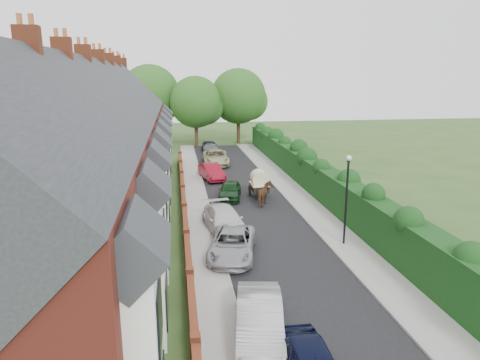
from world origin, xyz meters
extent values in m
plane|color=#2D4C1E|center=(0.00, 0.00, 0.00)|extent=(140.00, 140.00, 0.00)
cube|color=black|center=(-0.50, 11.00, 0.01)|extent=(6.00, 58.00, 0.02)
cube|color=#9C9993|center=(3.60, 11.00, 0.06)|extent=(2.20, 58.00, 0.12)
cube|color=#9C9993|center=(-4.35, 11.00, 0.06)|extent=(1.70, 58.00, 0.12)
cube|color=#999994|center=(2.55, 11.00, 0.07)|extent=(0.18, 58.00, 0.13)
cube|color=#999994|center=(-3.55, 11.00, 0.07)|extent=(0.18, 58.00, 0.13)
cube|color=#103311|center=(5.40, 11.00, 1.25)|extent=(1.50, 58.00, 2.50)
cube|color=maroon|center=(-11.00, 10.00, 3.25)|extent=(8.00, 40.00, 6.50)
cube|color=#24252B|center=(-11.00, 10.00, 6.50)|extent=(8.00, 40.20, 8.00)
cube|color=white|center=(-6.65, -8.10, 2.60)|extent=(0.70, 2.40, 5.20)
cube|color=black|center=(-6.28, -8.10, 3.80)|extent=(0.06, 1.80, 1.60)
cube|color=#24252B|center=(-6.80, -8.10, 5.60)|extent=(1.70, 2.60, 1.70)
cube|color=#3F2D2D|center=(-6.96, -6.00, 1.05)|extent=(0.08, 0.90, 2.10)
cube|color=white|center=(-6.95, -6.10, 4.40)|extent=(0.12, 1.20, 1.60)
cube|color=white|center=(-6.65, -3.10, 2.60)|extent=(0.70, 2.40, 5.20)
cube|color=black|center=(-6.28, -3.10, 1.40)|extent=(0.06, 1.80, 1.60)
cube|color=black|center=(-6.28, -3.10, 3.80)|extent=(0.06, 1.80, 1.60)
cube|color=#24252B|center=(-6.80, -3.10, 5.60)|extent=(1.70, 2.60, 1.70)
cube|color=#3F2D2D|center=(-6.96, -1.00, 1.05)|extent=(0.08, 0.90, 2.10)
cube|color=white|center=(-6.95, -1.10, 4.40)|extent=(0.12, 1.20, 1.60)
cube|color=white|center=(-6.65, 1.90, 2.60)|extent=(0.70, 2.40, 5.20)
cube|color=black|center=(-6.28, 1.90, 1.40)|extent=(0.06, 1.80, 1.60)
cube|color=black|center=(-6.28, 1.90, 3.80)|extent=(0.06, 1.80, 1.60)
cube|color=#24252B|center=(-6.80, 1.90, 5.60)|extent=(1.70, 2.60, 1.70)
cube|color=#3F2D2D|center=(-6.96, 4.00, 1.05)|extent=(0.08, 0.90, 2.10)
cube|color=white|center=(-6.95, 3.90, 4.40)|extent=(0.12, 1.20, 1.60)
cube|color=white|center=(-6.65, 6.90, 2.60)|extent=(0.70, 2.40, 5.20)
cube|color=black|center=(-6.28, 6.90, 1.40)|extent=(0.06, 1.80, 1.60)
cube|color=black|center=(-6.28, 6.90, 3.80)|extent=(0.06, 1.80, 1.60)
cube|color=#24252B|center=(-6.80, 6.90, 5.60)|extent=(1.70, 2.60, 1.70)
cube|color=#3F2D2D|center=(-6.96, 9.00, 1.05)|extent=(0.08, 0.90, 2.10)
cube|color=white|center=(-6.95, 8.90, 4.40)|extent=(0.12, 1.20, 1.60)
cube|color=white|center=(-6.65, 11.90, 2.60)|extent=(0.70, 2.40, 5.20)
cube|color=black|center=(-6.28, 11.90, 1.40)|extent=(0.06, 1.80, 1.60)
cube|color=black|center=(-6.28, 11.90, 3.80)|extent=(0.06, 1.80, 1.60)
cube|color=#24252B|center=(-6.80, 11.90, 5.60)|extent=(1.70, 2.60, 1.70)
cube|color=#3F2D2D|center=(-6.96, 14.00, 1.05)|extent=(0.08, 0.90, 2.10)
cube|color=white|center=(-6.95, 13.90, 4.40)|extent=(0.12, 1.20, 1.60)
cube|color=white|center=(-6.65, 16.90, 2.60)|extent=(0.70, 2.40, 5.20)
cube|color=black|center=(-6.28, 16.90, 1.40)|extent=(0.06, 1.80, 1.60)
cube|color=black|center=(-6.28, 16.90, 3.80)|extent=(0.06, 1.80, 1.60)
cube|color=#24252B|center=(-6.80, 16.90, 5.60)|extent=(1.70, 2.60, 1.70)
cube|color=#3F2D2D|center=(-6.96, 19.00, 1.05)|extent=(0.08, 0.90, 2.10)
cube|color=white|center=(-6.95, 18.90, 4.40)|extent=(0.12, 1.20, 1.60)
cube|color=white|center=(-6.65, 21.90, 2.60)|extent=(0.70, 2.40, 5.20)
cube|color=black|center=(-6.28, 21.90, 1.40)|extent=(0.06, 1.80, 1.60)
cube|color=black|center=(-6.28, 21.90, 3.80)|extent=(0.06, 1.80, 1.60)
cube|color=#24252B|center=(-6.80, 21.90, 5.60)|extent=(1.70, 2.60, 1.70)
cube|color=#3F2D2D|center=(-6.96, 24.00, 1.05)|extent=(0.08, 0.90, 2.10)
cube|color=white|center=(-6.95, 23.90, 4.40)|extent=(0.12, 1.20, 1.60)
cube|color=white|center=(-6.65, 26.90, 2.60)|extent=(0.70, 2.40, 5.20)
cube|color=black|center=(-6.28, 26.90, 1.40)|extent=(0.06, 1.80, 1.60)
cube|color=black|center=(-6.28, 26.90, 3.80)|extent=(0.06, 1.80, 1.60)
cube|color=#24252B|center=(-6.80, 26.90, 5.60)|extent=(1.70, 2.60, 1.70)
cube|color=#3F2D2D|center=(-6.96, 29.00, 1.05)|extent=(0.08, 0.90, 2.10)
cube|color=white|center=(-6.95, 28.90, 4.40)|extent=(0.12, 1.20, 1.60)
cube|color=brown|center=(-11.00, 0.00, 10.30)|extent=(0.90, 0.50, 1.60)
cylinder|color=#9B592E|center=(-11.20, 0.00, 11.25)|extent=(0.20, 0.20, 0.50)
cylinder|color=#9B592E|center=(-10.80, 0.00, 11.25)|extent=(0.20, 0.20, 0.50)
cube|color=brown|center=(-11.00, 5.00, 10.30)|extent=(0.90, 0.50, 1.60)
cylinder|color=#9B592E|center=(-11.20, 5.00, 11.25)|extent=(0.20, 0.20, 0.50)
cylinder|color=#9B592E|center=(-10.80, 5.00, 11.25)|extent=(0.20, 0.20, 0.50)
cube|color=brown|center=(-11.00, 10.00, 10.30)|extent=(0.90, 0.50, 1.60)
cylinder|color=#9B592E|center=(-11.20, 10.00, 11.25)|extent=(0.20, 0.20, 0.50)
cylinder|color=#9B592E|center=(-10.80, 10.00, 11.25)|extent=(0.20, 0.20, 0.50)
cube|color=brown|center=(-11.00, 15.00, 10.30)|extent=(0.90, 0.50, 1.60)
cylinder|color=#9B592E|center=(-11.20, 15.00, 11.25)|extent=(0.20, 0.20, 0.50)
cylinder|color=#9B592E|center=(-10.80, 15.00, 11.25)|extent=(0.20, 0.20, 0.50)
cube|color=brown|center=(-11.00, 20.00, 10.30)|extent=(0.90, 0.50, 1.60)
cylinder|color=#9B592E|center=(-11.20, 20.00, 11.25)|extent=(0.20, 0.20, 0.50)
cylinder|color=#9B592E|center=(-10.80, 20.00, 11.25)|extent=(0.20, 0.20, 0.50)
cube|color=brown|center=(-11.00, 25.00, 10.30)|extent=(0.90, 0.50, 1.60)
cylinder|color=#9B592E|center=(-11.20, 25.00, 11.25)|extent=(0.20, 0.20, 0.50)
cylinder|color=#9B592E|center=(-10.80, 25.00, 11.25)|extent=(0.20, 0.20, 0.50)
cube|color=brown|center=(-11.00, 30.00, 10.30)|extent=(0.90, 0.50, 1.60)
cylinder|color=#9B592E|center=(-11.20, 30.00, 11.25)|extent=(0.20, 0.20, 0.50)
cylinder|color=#9B592E|center=(-10.80, 30.00, 11.25)|extent=(0.20, 0.20, 0.50)
cube|color=brown|center=(-5.35, -2.50, 0.45)|extent=(0.30, 4.70, 0.90)
cube|color=brown|center=(-5.35, 2.50, 0.45)|extent=(0.30, 4.70, 0.90)
cube|color=brown|center=(-5.35, 7.50, 0.45)|extent=(0.30, 4.70, 0.90)
cube|color=brown|center=(-5.35, 12.50, 0.45)|extent=(0.30, 4.70, 0.90)
cube|color=brown|center=(-5.35, 17.50, 0.45)|extent=(0.30, 4.70, 0.90)
cube|color=brown|center=(-5.35, 22.50, 0.45)|extent=(0.30, 4.70, 0.90)
cube|color=brown|center=(-5.35, 27.50, 0.45)|extent=(0.30, 4.70, 0.90)
cube|color=brown|center=(-5.35, -5.00, 0.55)|extent=(0.35, 0.35, 1.10)
cube|color=brown|center=(-5.35, 0.00, 0.55)|extent=(0.35, 0.35, 1.10)
cube|color=brown|center=(-5.35, 5.00, 0.55)|extent=(0.35, 0.35, 1.10)
cube|color=brown|center=(-5.35, 10.00, 0.55)|extent=(0.35, 0.35, 1.10)
cube|color=brown|center=(-5.35, 15.00, 0.55)|extent=(0.35, 0.35, 1.10)
cube|color=brown|center=(-5.35, 20.00, 0.55)|extent=(0.35, 0.35, 1.10)
cube|color=brown|center=(-5.35, 25.00, 0.55)|extent=(0.35, 0.35, 1.10)
cube|color=brown|center=(-5.35, 30.00, 0.55)|extent=(0.35, 0.35, 1.10)
cylinder|color=black|center=(3.40, 4.00, 2.40)|extent=(0.12, 0.12, 4.80)
cylinder|color=black|center=(3.40, 4.00, 4.85)|extent=(0.20, 0.20, 0.10)
sphere|color=silver|center=(3.40, 4.00, 5.00)|extent=(0.32, 0.32, 0.32)
cylinder|color=#332316|center=(-3.00, 40.00, 2.38)|extent=(0.50, 0.50, 4.75)
sphere|color=#174416|center=(-3.00, 40.00, 5.89)|extent=(6.80, 6.80, 6.80)
sphere|color=#174416|center=(-1.64, 40.30, 5.23)|extent=(4.76, 4.76, 4.76)
cylinder|color=#332316|center=(3.00, 42.00, 2.62)|extent=(0.50, 0.50, 5.25)
sphere|color=#174416|center=(3.00, 42.00, 6.51)|extent=(7.60, 7.60, 7.60)
sphere|color=#174416|center=(4.52, 42.30, 5.78)|extent=(5.32, 5.32, 5.32)
cylinder|color=#332316|center=(-9.00, 43.00, 2.75)|extent=(0.50, 0.50, 5.50)
sphere|color=#174416|center=(-9.00, 43.00, 6.82)|extent=(8.00, 8.00, 8.00)
sphere|color=#174416|center=(-7.40, 43.30, 6.05)|extent=(5.60, 5.60, 5.60)
imported|color=#AAABAF|center=(-3.00, -3.93, 0.77)|extent=(2.38, 4.88, 1.54)
imported|color=#A2A3A9|center=(-3.00, 3.43, 0.69)|extent=(3.35, 5.35, 1.38)
imported|color=silver|center=(-3.00, 7.13, 0.74)|extent=(2.73, 5.30, 1.47)
imported|color=black|center=(-1.73, 14.32, 0.67)|extent=(2.32, 4.18, 1.34)
imported|color=maroon|center=(-2.62, 20.79, 0.73)|extent=(2.39, 4.63, 1.45)
imported|color=tan|center=(-1.60, 27.40, 0.79)|extent=(2.78, 5.75, 1.58)
imported|color=slate|center=(-1.60, 33.00, 0.64)|extent=(1.93, 4.48, 1.29)
imported|color=black|center=(-1.60, 35.24, 0.74)|extent=(1.96, 4.42, 1.48)
imported|color=brown|center=(0.56, 12.05, 0.86)|extent=(1.68, 2.23, 1.71)
cube|color=black|center=(0.56, 14.22, 0.85)|extent=(1.20, 1.99, 0.50)
cylinder|color=beige|center=(0.56, 14.22, 1.54)|extent=(1.30, 1.25, 1.30)
cube|color=beige|center=(0.56, 14.22, 1.10)|extent=(1.32, 2.04, 0.04)
cylinder|color=black|center=(-0.09, 14.82, 0.45)|extent=(0.08, 0.90, 0.90)
cylinder|color=black|center=(1.20, 14.82, 0.45)|extent=(0.08, 0.90, 0.90)
cylinder|color=black|center=(0.21, 13.12, 0.90)|extent=(0.06, 1.79, 0.06)
cylinder|color=black|center=(0.91, 13.12, 0.90)|extent=(0.06, 1.79, 0.06)
camera|label=1|loc=(-5.74, -17.40, 9.32)|focal=32.00mm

